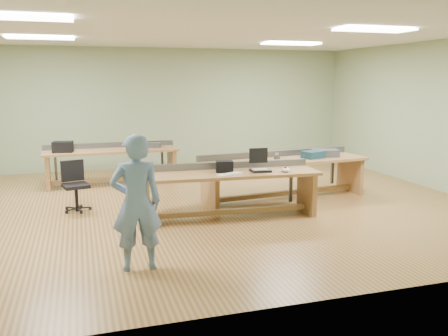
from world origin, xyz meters
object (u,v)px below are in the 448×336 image
(parts_bin_grey, at_px, (325,153))
(workbench_front, at_px, (229,184))
(laptop_base, at_px, (260,171))
(camera_bag, at_px, (224,166))
(workbench_back, at_px, (112,158))
(task_chair, at_px, (76,193))
(workbench_mid, at_px, (283,169))
(person, at_px, (136,203))
(mug, at_px, (277,158))
(parts_bin_teal, at_px, (313,154))
(drinks_can, at_px, (277,156))

(parts_bin_grey, bearing_deg, workbench_front, -157.03)
(laptop_base, distance_m, camera_bag, 0.59)
(workbench_back, bearing_deg, task_chair, -112.14)
(workbench_back, xyz_separation_m, task_chair, (-0.75, -2.00, -0.24))
(workbench_mid, xyz_separation_m, task_chair, (-3.76, 0.23, -0.25))
(workbench_mid, xyz_separation_m, person, (-3.05, -2.67, 0.24))
(mug, bearing_deg, workbench_back, 139.91)
(task_chair, height_order, parts_bin_grey, parts_bin_grey)
(person, xyz_separation_m, laptop_base, (2.18, 1.64, -0.04))
(workbench_mid, bearing_deg, parts_bin_teal, -9.92)
(workbench_front, relative_size, workbench_back, 1.04)
(workbench_back, distance_m, camera_bag, 3.51)
(workbench_front, relative_size, drinks_can, 25.54)
(drinks_can, bearing_deg, task_chair, 176.93)
(task_chair, relative_size, parts_bin_teal, 2.24)
(camera_bag, distance_m, mug, 1.46)
(task_chair, bearing_deg, workbench_front, -38.98)
(camera_bag, bearing_deg, workbench_mid, 43.42)
(workbench_front, bearing_deg, camera_bag, -179.86)
(task_chair, bearing_deg, mug, -19.54)
(workbench_back, xyz_separation_m, person, (-0.04, -4.90, 0.25))
(parts_bin_teal, height_order, mug, parts_bin_teal)
(workbench_mid, distance_m, task_chair, 3.77)
(parts_bin_grey, distance_m, mug, 1.12)
(workbench_front, xyz_separation_m, parts_bin_grey, (2.28, 0.96, 0.26))
(workbench_front, distance_m, person, 2.45)
(workbench_back, relative_size, task_chair, 3.30)
(parts_bin_grey, bearing_deg, workbench_mid, -175.97)
(workbench_mid, bearing_deg, workbench_back, 137.93)
(laptop_base, distance_m, parts_bin_grey, 2.08)
(camera_bag, bearing_deg, person, -120.83)
(workbench_back, height_order, task_chair, workbench_back)
(mug, bearing_deg, drinks_can, 68.83)
(task_chair, xyz_separation_m, parts_bin_teal, (4.34, -0.28, 0.50))
(drinks_can, bearing_deg, mug, -111.17)
(parts_bin_teal, bearing_deg, workbench_back, 147.62)
(parts_bin_teal, xyz_separation_m, mug, (-0.78, -0.09, -0.02))
(person, bearing_deg, camera_bag, -131.95)
(workbench_front, height_order, mug, workbench_front)
(laptop_base, bearing_deg, person, -138.88)
(workbench_front, height_order, task_chair, workbench_front)
(workbench_mid, bearing_deg, camera_bag, -153.55)
(person, relative_size, camera_bag, 5.93)
(parts_bin_grey, bearing_deg, parts_bin_teal, -161.31)
(laptop_base, bearing_deg, workbench_back, 127.48)
(workbench_mid, relative_size, laptop_base, 10.49)
(workbench_back, xyz_separation_m, camera_bag, (1.57, -3.13, 0.29))
(parts_bin_grey, distance_m, drinks_can, 1.04)
(person, xyz_separation_m, camera_bag, (1.61, 1.77, 0.03))
(laptop_base, relative_size, camera_bag, 1.14)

